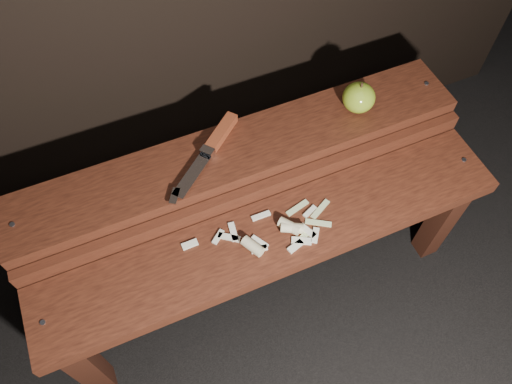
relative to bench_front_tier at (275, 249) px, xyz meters
name	(u,v)px	position (x,y,z in m)	size (l,w,h in m)	color
ground	(263,281)	(0.00, 0.06, -0.35)	(60.00, 60.00, 0.00)	black
bench_front_tier	(275,249)	(0.00, 0.00, 0.00)	(1.20, 0.20, 0.42)	black
bench_rear_tier	(240,168)	(0.00, 0.23, 0.06)	(1.20, 0.21, 0.50)	black
apple	(359,98)	(0.34, 0.23, 0.19)	(0.09, 0.09, 0.09)	olive
knife	(214,143)	(-0.05, 0.26, 0.16)	(0.25, 0.21, 0.03)	brown
apple_scraps	(278,233)	(0.01, 0.01, 0.08)	(0.39, 0.14, 0.03)	beige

